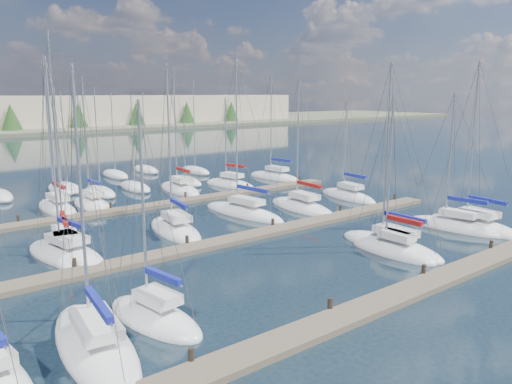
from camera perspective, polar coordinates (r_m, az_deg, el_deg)
ground at (r=76.91m, az=-21.66°, el=2.36°), size 400.00×400.00×0.00m
dock_near at (r=28.19m, az=15.51°, el=-11.50°), size 44.00×1.93×1.10m
dock_mid at (r=37.61m, az=-1.90°, el=-5.28°), size 44.00×1.93×1.10m
dock_far at (r=49.26m, az=-11.57°, el=-1.52°), size 44.00×1.93×1.10m
sailboat_m at (r=53.34m, az=10.45°, el=-0.47°), size 3.21×8.00×11.06m
sailboat_e at (r=36.88m, az=15.11°, el=-5.97°), size 3.01×8.69×13.65m
sailboat_l at (r=47.73m, az=5.22°, el=-1.71°), size 3.51×8.87×13.10m
sailboat_k at (r=45.44m, az=-1.47°, el=-2.32°), size 3.76×10.04×14.68m
sailboat_q at (r=59.28m, az=-2.99°, el=0.87°), size 3.98×7.84×11.04m
sailboat_o at (r=51.19m, az=-18.22°, el=-1.33°), size 2.61×6.95×13.16m
sailboat_f at (r=43.69m, az=21.57°, el=-3.69°), size 3.28×8.23×11.63m
sailboat_d at (r=35.77m, az=15.30°, el=-6.50°), size 2.20×6.80×11.42m
sailboat_p at (r=57.00m, az=-8.71°, el=0.34°), size 3.73×8.79×14.38m
sailboat_c at (r=25.36m, az=-11.51°, el=-13.88°), size 3.45×6.88×11.32m
sailboat_g at (r=44.58m, az=23.60°, el=-3.56°), size 3.86×8.72×14.05m
sailboat_i at (r=37.91m, az=-20.99°, el=-5.85°), size 4.89×10.12×15.67m
sailboat_j at (r=40.27m, az=-9.23°, el=-4.26°), size 4.07×8.59×13.84m
sailboat_h at (r=36.30m, az=-20.94°, el=-6.62°), size 4.63×8.74×13.89m
sailboat_b at (r=23.58m, az=-17.93°, el=-16.29°), size 3.99×9.62×12.78m
sailboat_r at (r=64.41m, az=2.16°, el=1.73°), size 3.35×8.85×14.10m
sailboat_n at (r=50.63m, az=-21.77°, el=-1.71°), size 2.53×8.34×14.97m
distant_boats at (r=60.27m, az=-21.17°, el=0.40°), size 36.93×20.75×13.30m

